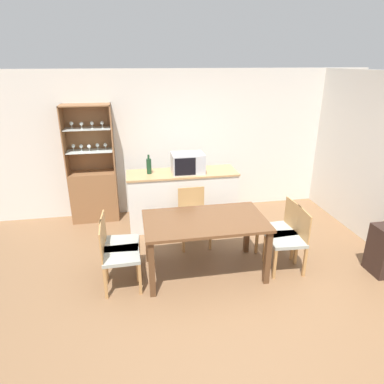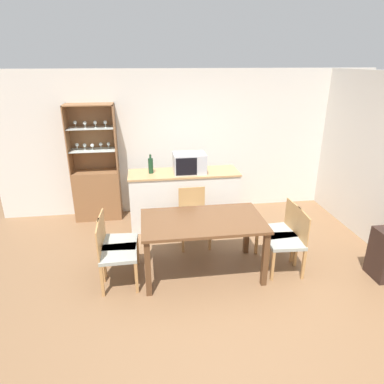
{
  "view_description": "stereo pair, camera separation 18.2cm",
  "coord_description": "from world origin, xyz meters",
  "px_view_note": "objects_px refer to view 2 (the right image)",
  "views": [
    {
      "loc": [
        -1.01,
        -3.4,
        2.69
      ],
      "look_at": [
        -0.17,
        1.19,
        0.88
      ],
      "focal_mm": 32.0,
      "sensor_mm": 36.0,
      "label": 1
    },
    {
      "loc": [
        -0.83,
        -3.43,
        2.69
      ],
      "look_at": [
        -0.17,
        1.19,
        0.88
      ],
      "focal_mm": 32.0,
      "sensor_mm": 36.0,
      "label": 2
    }
  ],
  "objects_px": {
    "wine_bottle": "(151,165)",
    "microwave": "(189,163)",
    "dining_chair_side_right_near": "(288,241)",
    "dining_chair_side_left_far": "(116,242)",
    "dining_chair_side_left_near": "(115,254)",
    "dining_chair_side_right_far": "(280,231)",
    "dining_chair_head_far": "(194,216)",
    "display_cabinet": "(97,186)",
    "dining_table": "(203,227)"
  },
  "relations": [
    {
      "from": "dining_chair_side_right_far",
      "to": "microwave",
      "type": "xyz_separation_m",
      "value": [
        -1.1,
        1.29,
        0.66
      ]
    },
    {
      "from": "display_cabinet",
      "to": "dining_chair_head_far",
      "type": "height_order",
      "value": "display_cabinet"
    },
    {
      "from": "dining_chair_side_right_far",
      "to": "microwave",
      "type": "height_order",
      "value": "microwave"
    },
    {
      "from": "dining_chair_side_left_far",
      "to": "dining_chair_side_left_near",
      "type": "height_order",
      "value": "same"
    },
    {
      "from": "display_cabinet",
      "to": "microwave",
      "type": "bearing_deg",
      "value": -18.65
    },
    {
      "from": "dining_chair_side_left_near",
      "to": "dining_table",
      "type": "bearing_deg",
      "value": 95.4
    },
    {
      "from": "dining_table",
      "to": "dining_chair_side_left_near",
      "type": "bearing_deg",
      "value": -173.01
    },
    {
      "from": "dining_table",
      "to": "microwave",
      "type": "bearing_deg",
      "value": 89.1
    },
    {
      "from": "dining_chair_side_left_near",
      "to": "microwave",
      "type": "bearing_deg",
      "value": 142.32
    },
    {
      "from": "dining_chair_side_right_far",
      "to": "dining_chair_head_far",
      "type": "bearing_deg",
      "value": 55.99
    },
    {
      "from": "dining_table",
      "to": "microwave",
      "type": "xyz_separation_m",
      "value": [
        0.02,
        1.43,
        0.44
      ]
    },
    {
      "from": "dining_chair_side_right_far",
      "to": "dining_chair_side_left_near",
      "type": "relative_size",
      "value": 1.0
    },
    {
      "from": "display_cabinet",
      "to": "wine_bottle",
      "type": "relative_size",
      "value": 6.41
    },
    {
      "from": "display_cabinet",
      "to": "microwave",
      "type": "height_order",
      "value": "display_cabinet"
    },
    {
      "from": "microwave",
      "to": "wine_bottle",
      "type": "xyz_separation_m",
      "value": [
        -0.63,
        0.05,
        -0.03
      ]
    },
    {
      "from": "dining_table",
      "to": "dining_chair_side_left_far",
      "type": "bearing_deg",
      "value": 172.92
    },
    {
      "from": "dining_chair_side_left_far",
      "to": "microwave",
      "type": "xyz_separation_m",
      "value": [
        1.14,
        1.29,
        0.66
      ]
    },
    {
      "from": "microwave",
      "to": "dining_chair_side_left_near",
      "type": "bearing_deg",
      "value": -126.09
    },
    {
      "from": "dining_chair_side_right_far",
      "to": "wine_bottle",
      "type": "height_order",
      "value": "wine_bottle"
    },
    {
      "from": "dining_table",
      "to": "dining_chair_head_far",
      "type": "relative_size",
      "value": 1.82
    },
    {
      "from": "dining_chair_side_left_far",
      "to": "display_cabinet",
      "type": "bearing_deg",
      "value": -162.9
    },
    {
      "from": "dining_chair_side_left_near",
      "to": "wine_bottle",
      "type": "distance_m",
      "value": 1.81
    },
    {
      "from": "display_cabinet",
      "to": "dining_chair_side_left_near",
      "type": "distance_m",
      "value": 2.15
    },
    {
      "from": "dining_chair_side_right_near",
      "to": "dining_chair_side_left_near",
      "type": "distance_m",
      "value": 2.25
    },
    {
      "from": "dining_chair_side_left_far",
      "to": "microwave",
      "type": "bearing_deg",
      "value": 142.25
    },
    {
      "from": "dining_chair_side_right_near",
      "to": "dining_chair_head_far",
      "type": "relative_size",
      "value": 1.0
    },
    {
      "from": "dining_chair_side_left_near",
      "to": "wine_bottle",
      "type": "xyz_separation_m",
      "value": [
        0.52,
        1.62,
        0.63
      ]
    },
    {
      "from": "display_cabinet",
      "to": "dining_chair_side_left_far",
      "type": "bearing_deg",
      "value": -76.66
    },
    {
      "from": "dining_chair_side_right_far",
      "to": "dining_chair_head_far",
      "type": "relative_size",
      "value": 1.0
    },
    {
      "from": "dining_table",
      "to": "dining_chair_side_right_far",
      "type": "relative_size",
      "value": 1.82
    },
    {
      "from": "dining_chair_side_right_far",
      "to": "dining_chair_side_right_near",
      "type": "relative_size",
      "value": 1.0
    },
    {
      "from": "dining_table",
      "to": "dining_chair_side_left_far",
      "type": "distance_m",
      "value": 1.15
    },
    {
      "from": "display_cabinet",
      "to": "dining_chair_side_right_near",
      "type": "bearing_deg",
      "value": -38.17
    },
    {
      "from": "dining_chair_side_left_far",
      "to": "wine_bottle",
      "type": "distance_m",
      "value": 1.57
    },
    {
      "from": "wine_bottle",
      "to": "dining_chair_side_right_far",
      "type": "bearing_deg",
      "value": -37.85
    },
    {
      "from": "dining_chair_side_left_near",
      "to": "dining_chair_side_right_near",
      "type": "bearing_deg",
      "value": 88.37
    },
    {
      "from": "dining_chair_head_far",
      "to": "dining_chair_side_left_near",
      "type": "bearing_deg",
      "value": 38.23
    },
    {
      "from": "display_cabinet",
      "to": "dining_chair_side_left_far",
      "type": "xyz_separation_m",
      "value": [
        0.43,
        -1.83,
        -0.14
      ]
    },
    {
      "from": "wine_bottle",
      "to": "microwave",
      "type": "bearing_deg",
      "value": -4.46
    },
    {
      "from": "display_cabinet",
      "to": "microwave",
      "type": "relative_size",
      "value": 3.88
    },
    {
      "from": "dining_table",
      "to": "dining_chair_side_right_near",
      "type": "height_order",
      "value": "dining_chair_side_right_near"
    },
    {
      "from": "dining_chair_side_right_near",
      "to": "dining_chair_side_left_far",
      "type": "bearing_deg",
      "value": 86.48
    },
    {
      "from": "dining_chair_side_right_far",
      "to": "dining_chair_side_left_near",
      "type": "bearing_deg",
      "value": 93.21
    },
    {
      "from": "dining_table",
      "to": "wine_bottle",
      "type": "relative_size",
      "value": 4.98
    },
    {
      "from": "dining_table",
      "to": "dining_chair_head_far",
      "type": "xyz_separation_m",
      "value": [
        -0.0,
        0.79,
        -0.22
      ]
    },
    {
      "from": "dining_chair_side_left_near",
      "to": "dining_chair_head_far",
      "type": "xyz_separation_m",
      "value": [
        1.12,
        0.93,
        0.0
      ]
    },
    {
      "from": "dining_chair_side_left_far",
      "to": "microwave",
      "type": "relative_size",
      "value": 1.65
    },
    {
      "from": "dining_chair_head_far",
      "to": "dining_chair_side_left_far",
      "type": "bearing_deg",
      "value": 28.77
    },
    {
      "from": "dining_chair_head_far",
      "to": "microwave",
      "type": "height_order",
      "value": "microwave"
    },
    {
      "from": "dining_chair_side_left_near",
      "to": "microwave",
      "type": "relative_size",
      "value": 1.65
    }
  ]
}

